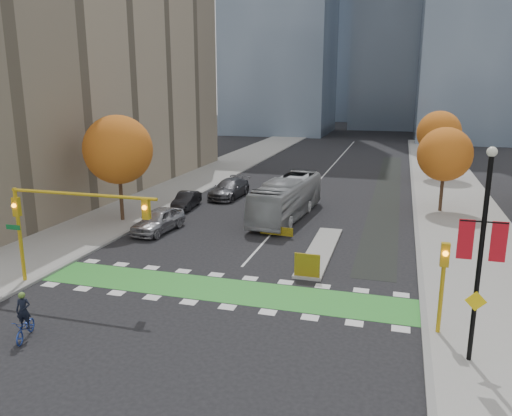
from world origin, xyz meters
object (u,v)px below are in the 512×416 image
Objects in this scene: banner_lamppost at (481,248)px; parked_car_c at (229,189)px; parked_car_a at (158,220)px; traffic_signal_west at (59,213)px; parked_car_b at (186,200)px; hazard_board at (307,265)px; tree_west at (118,150)px; cyclist at (25,323)px; traffic_signal_east at (443,275)px; bus at (287,198)px; tree_east_far at (439,133)px; tree_east_near at (445,154)px.

banner_lamppost reaches higher than parked_car_c.
traffic_signal_west is at bearing -84.13° from parked_car_a.
parked_car_c reaches higher than parked_car_b.
hazard_board is 10.76m from banner_lamppost.
tree_west is 0.96× the size of traffic_signal_west.
banner_lamppost is 3.97× the size of cyclist.
traffic_signal_east is 0.69× the size of parked_car_c.
parked_car_b is (-19.50, 17.98, -2.04)m from traffic_signal_east.
bus is (12.03, 4.80, -4.02)m from tree_west.
tree_east_near is at bearing -91.79° from tree_east_far.
hazard_board is at bearing -55.09° from parked_car_c.
parked_car_c is (5.19, 10.47, -4.76)m from tree_west.
tree_west reaches higher than tree_east_far.
parked_car_c is at bearing 120.62° from hazard_board.
parked_car_a is at bearing -149.53° from tree_east_near.
traffic_signal_east is at bearing -24.66° from parked_car_a.
tree_east_far is 0.90× the size of traffic_signal_west.
traffic_signal_east is 17.48m from cyclist.
parked_car_b is at bearing -167.83° from tree_east_near.
traffic_signal_west is at bearing -117.95° from tree_east_far.
bus is 1.94× the size of parked_car_c.
tree_east_near is at bearing 35.93° from parked_car_a.
tree_east_near is (24.00, 10.00, -0.75)m from tree_west.
banner_lamppost is at bearing -5.86° from traffic_signal_west.
tree_west reaches higher than parked_car_b.
hazard_board is 0.28× the size of parked_car_a.
parked_car_a is at bearing -87.06° from parked_car_b.
cyclist is (-18.09, -27.61, -4.17)m from tree_east_near.
tree_east_far is 38.64m from traffic_signal_east.
banner_lamppost is 18.29m from cyclist.
parked_car_c is at bearing 178.57° from tree_east_near.
parked_car_a is 7.31m from parked_car_b.
banner_lamppost is 0.72× the size of bus.
tree_east_near is 1.20× the size of parked_car_c.
parked_car_b is (-21.50, -20.53, -4.55)m from tree_east_far.
bus is (-10.47, 17.30, -1.14)m from traffic_signal_east.
tree_east_near is 16.01m from tree_east_far.
cyclist is at bearing -123.24° from tree_east_near.
tree_east_far reaches higher than bus.
tree_west is 0.99× the size of banner_lamppost.
tree_west is 26.01m from tree_east_near.
traffic_signal_east is 26.60m from parked_car_b.
traffic_signal_west is at bearing -131.52° from tree_east_near.
cyclist is at bearing -87.70° from parked_car_b.
traffic_signal_west reaches higher than bus.
traffic_signal_west is 19.54m from banner_lamppost.
parked_car_c is (-18.81, 0.47, -4.01)m from tree_east_near.
tree_east_far reaches higher than hazard_board.
tree_east_far is at bearing 87.03° from traffic_signal_east.
bus is at bearing 55.57° from cyclist.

